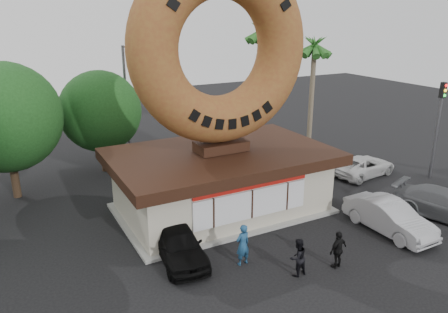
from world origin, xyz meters
TOP-DOWN VIEW (x-y plane):
  - ground at (0.00, 0.00)m, footprint 90.00×90.00m
  - donut_shop at (0.00, 5.98)m, footprint 11.20×7.20m
  - giant_donut at (0.00, 6.00)m, footprint 9.20×2.34m
  - tree_west at (-9.50, 13.00)m, footprint 6.00×6.00m
  - tree_mid at (-4.00, 15.00)m, footprint 5.20×5.20m
  - palm_near at (7.50, 14.00)m, footprint 2.60×2.60m
  - palm_far at (11.00, 12.50)m, footprint 2.60×2.60m
  - street_lamp at (-1.86, 16.00)m, footprint 2.11×0.20m
  - traffic_signal at (14.00, 3.99)m, footprint 0.30×0.38m
  - person_left at (-1.68, 0.88)m, footprint 0.71×0.52m
  - person_center at (-0.16, -0.85)m, footprint 0.83×0.67m
  - person_right at (1.65, -1.17)m, footprint 1.01×0.55m
  - car_black at (-3.87, 2.51)m, footprint 2.20×4.50m
  - car_silver at (5.95, 0.07)m, footprint 1.70×4.67m
  - car_grey at (9.63, -0.25)m, footprint 3.59×5.49m
  - car_white at (10.50, 6.28)m, footprint 4.79×2.66m

SIDE VIEW (x-z plane):
  - ground at x=0.00m, z-range 0.00..0.00m
  - car_white at x=10.50m, z-range 0.00..1.27m
  - car_black at x=-3.87m, z-range 0.00..1.48m
  - car_grey at x=9.63m, z-range 0.00..1.48m
  - car_silver at x=5.95m, z-range 0.00..1.53m
  - person_center at x=-0.16m, z-range 0.00..1.60m
  - person_right at x=1.65m, z-range 0.00..1.64m
  - person_left at x=-1.68m, z-range 0.00..1.81m
  - donut_shop at x=0.00m, z-range -0.13..3.67m
  - traffic_signal at x=14.00m, z-range 0.83..6.90m
  - tree_mid at x=-4.00m, z-range 0.70..7.33m
  - street_lamp at x=-1.86m, z-range 0.48..8.48m
  - tree_west at x=-9.50m, z-range 0.82..8.47m
  - palm_far at x=11.00m, z-range 3.11..11.86m
  - giant_donut at x=0.00m, z-range 3.80..13.00m
  - palm_near at x=7.50m, z-range 3.54..13.29m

